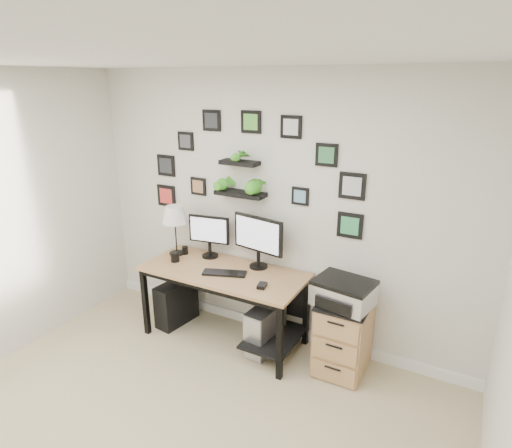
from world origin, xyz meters
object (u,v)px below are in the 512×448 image
Objects in this scene: desk at (229,281)px; mug at (175,257)px; monitor_right at (258,238)px; table_lamp at (175,216)px; pc_tower_grey at (265,329)px; monitor_left at (209,233)px; file_cabinet at (343,336)px; printer at (344,292)px; pc_tower_black at (176,303)px.

mug is at bearing -171.87° from desk.
table_lamp is at bearing -173.79° from monitor_right.
table_lamp is at bearing 174.62° from pc_tower_grey.
table_lamp reaches higher than pc_tower_grey.
monitor_left is at bearing -179.47° from monitor_right.
mug reaches higher than desk.
printer reaches higher than file_cabinet.
pc_tower_black is (-0.88, -0.20, -0.83)m from monitor_right.
monitor_left is at bearing 47.13° from mug.
monitor_left is at bearing 165.15° from pc_tower_grey.
pc_tower_grey is at bearing -177.26° from printer.
pc_tower_grey is at bearing 3.69° from mug.
file_cabinet is (1.15, 0.06, -0.29)m from desk.
mug is 0.21× the size of pc_tower_grey.
file_cabinet is at bearing 4.66° from mug.
desk is 0.54m from monitor_left.
monitor_left reaches higher than mug.
pc_tower_grey is 0.91× the size of printer.
monitor_left is 0.85× the size of table_lamp.
table_lamp is 1.86m from printer.
monitor_right is 1.06× the size of table_lamp.
printer is (1.13, 0.02, 0.15)m from desk.
pc_tower_black is (-0.07, 0.06, -0.57)m from mug.
printer reaches higher than desk.
file_cabinet is at bearing -7.78° from monitor_right.
printer is (1.82, -0.07, -0.39)m from table_lamp.
monitor_left is at bearing 175.34° from file_cabinet.
monitor_left is 0.41m from mug.
monitor_left is 1.50m from printer.
mug is (-0.24, -0.26, -0.21)m from monitor_left.
pc_tower_grey is at bearing -2.60° from desk.
desk is at bearing -7.04° from table_lamp.
monitor_right reaches higher than printer.
desk is at bearing 8.13° from mug.
table_lamp reaches higher than monitor_right.
mug is 0.58m from pc_tower_black.
table_lamp is at bearing -165.08° from monitor_left.
file_cabinet is at bearing -0.83° from table_lamp.
monitor_right is 0.93m from table_lamp.
monitor_left is 0.56m from monitor_right.
monitor_left is 0.80× the size of monitor_right.
monitor_left is 1.10m from pc_tower_grey.
file_cabinet reaches higher than pc_tower_grey.
file_cabinet is (0.92, -0.13, -0.72)m from monitor_right.
file_cabinet is (1.84, -0.03, -0.83)m from table_lamp.
monitor_right is 5.61× the size of mug.
monitor_left reaches higher than pc_tower_black.
monitor_right is at bearing 18.38° from mug.
desk is 1.15m from printer.
table_lamp reaches higher than file_cabinet.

